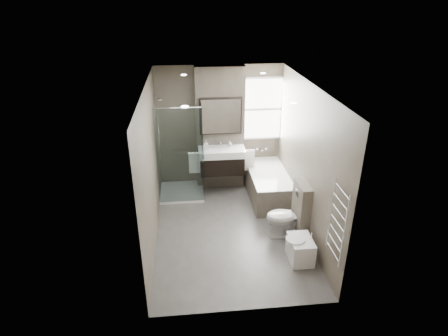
{
  "coord_description": "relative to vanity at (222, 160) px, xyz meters",
  "views": [
    {
      "loc": [
        -0.69,
        -5.6,
        3.9
      ],
      "look_at": [
        -0.08,
        0.15,
        1.17
      ],
      "focal_mm": 30.0,
      "sensor_mm": 36.0,
      "label": 1
    }
  ],
  "objects": [
    {
      "name": "vanity_pier",
      "position": [
        0.0,
        0.35,
        0.56
      ],
      "size": [
        1.0,
        0.25,
        2.6
      ],
      "primitive_type": "cube",
      "color": "#595146",
      "rests_on": "ground"
    },
    {
      "name": "soap_bottle_a",
      "position": [
        -0.32,
        -0.0,
        0.35
      ],
      "size": [
        0.08,
        0.08,
        0.19
      ],
      "primitive_type": "imported",
      "color": "white",
      "rests_on": "vanity"
    },
    {
      "name": "towel_right",
      "position": [
        0.56,
        -0.02,
        -0.02
      ],
      "size": [
        0.24,
        0.06,
        0.44
      ],
      "primitive_type": "cube",
      "color": "white",
      "rests_on": "vanity_pier"
    },
    {
      "name": "mirror_cabinet",
      "position": [
        0.0,
        0.19,
        0.89
      ],
      "size": [
        0.86,
        0.08,
        0.76
      ],
      "color": "black",
      "rests_on": "vanity_pier"
    },
    {
      "name": "window",
      "position": [
        0.9,
        0.45,
        0.93
      ],
      "size": [
        0.98,
        0.06,
        1.33
      ],
      "color": "white",
      "rests_on": "room"
    },
    {
      "name": "vanity",
      "position": [
        0.0,
        0.0,
        0.0
      ],
      "size": [
        0.95,
        0.47,
        0.66
      ],
      "color": "black",
      "rests_on": "vanity_pier"
    },
    {
      "name": "towel_radiator",
      "position": [
        1.25,
        -3.03,
        0.38
      ],
      "size": [
        0.03,
        0.49,
        1.1
      ],
      "color": "silver",
      "rests_on": "room"
    },
    {
      "name": "room",
      "position": [
        0.0,
        -1.43,
        0.56
      ],
      "size": [
        2.7,
        3.9,
        2.7
      ],
      "color": "#504D49",
      "rests_on": "ground"
    },
    {
      "name": "shower_enclosure",
      "position": [
        -0.75,
        -0.08,
        -0.25
      ],
      "size": [
        0.9,
        0.9,
        2.0
      ],
      "color": "white",
      "rests_on": "ground"
    },
    {
      "name": "bathtub",
      "position": [
        0.92,
        -0.33,
        -0.43
      ],
      "size": [
        0.75,
        1.6,
        0.57
      ],
      "color": "#595146",
      "rests_on": "ground"
    },
    {
      "name": "cistern_box",
      "position": [
        1.21,
        -1.68,
        -0.24
      ],
      "size": [
        0.19,
        0.55,
        1.0
      ],
      "color": "#595146",
      "rests_on": "ground"
    },
    {
      "name": "soap_bottle_b",
      "position": [
        0.19,
        0.12,
        0.32
      ],
      "size": [
        0.09,
        0.09,
        0.12
      ],
      "primitive_type": "imported",
      "color": "white",
      "rests_on": "vanity"
    },
    {
      "name": "bidet",
      "position": [
        1.01,
        -2.37,
        -0.53
      ],
      "size": [
        0.42,
        0.49,
        0.51
      ],
      "color": "white",
      "rests_on": "ground"
    },
    {
      "name": "toilet",
      "position": [
        0.97,
        -1.69,
        -0.38
      ],
      "size": [
        0.74,
        0.44,
        0.73
      ],
      "primitive_type": "imported",
      "rotation": [
        0.0,
        0.0,
        -1.62
      ],
      "color": "white",
      "rests_on": "ground"
    },
    {
      "name": "towel_left",
      "position": [
        -0.56,
        -0.02,
        -0.02
      ],
      "size": [
        0.24,
        0.06,
        0.44
      ],
      "primitive_type": "cube",
      "color": "white",
      "rests_on": "vanity_pier"
    }
  ]
}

